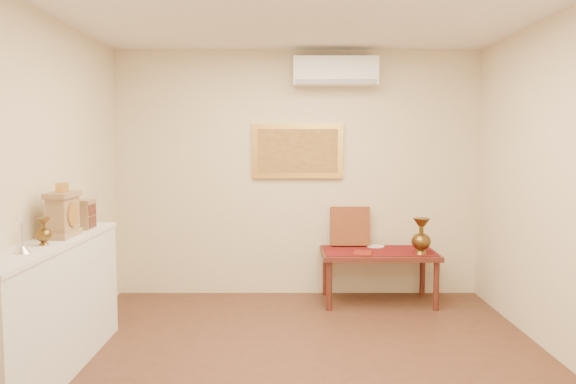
{
  "coord_description": "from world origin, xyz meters",
  "views": [
    {
      "loc": [
        -0.1,
        -3.96,
        1.69
      ],
      "look_at": [
        -0.11,
        1.15,
        1.24
      ],
      "focal_mm": 35.0,
      "sensor_mm": 36.0,
      "label": 1
    }
  ],
  "objects_px": {
    "low_table": "(378,257)",
    "display_ledge": "(50,309)",
    "brass_urn_tall": "(421,232)",
    "wooden_chest": "(83,214)",
    "mantel_clock": "(63,214)"
  },
  "relations": [
    {
      "from": "brass_urn_tall",
      "to": "mantel_clock",
      "type": "xyz_separation_m",
      "value": [
        -3.05,
        -1.47,
        0.37
      ]
    },
    {
      "from": "wooden_chest",
      "to": "display_ledge",
      "type": "bearing_deg",
      "value": -92.89
    },
    {
      "from": "brass_urn_tall",
      "to": "low_table",
      "type": "bearing_deg",
      "value": 155.89
    },
    {
      "from": "display_ledge",
      "to": "low_table",
      "type": "xyz_separation_m",
      "value": [
        2.67,
        1.88,
        -0.01
      ]
    },
    {
      "from": "low_table",
      "to": "display_ledge",
      "type": "bearing_deg",
      "value": -144.9
    },
    {
      "from": "display_ledge",
      "to": "wooden_chest",
      "type": "xyz_separation_m",
      "value": [
        0.03,
        0.63,
        0.61
      ]
    },
    {
      "from": "brass_urn_tall",
      "to": "display_ledge",
      "type": "bearing_deg",
      "value": -151.11
    },
    {
      "from": "display_ledge",
      "to": "mantel_clock",
      "type": "xyz_separation_m",
      "value": [
        0.03,
        0.23,
        0.66
      ]
    },
    {
      "from": "wooden_chest",
      "to": "low_table",
      "type": "distance_m",
      "value": 2.99
    },
    {
      "from": "mantel_clock",
      "to": "low_table",
      "type": "xyz_separation_m",
      "value": [
        2.65,
        1.65,
        -0.67
      ]
    },
    {
      "from": "brass_urn_tall",
      "to": "wooden_chest",
      "type": "relative_size",
      "value": 1.83
    },
    {
      "from": "brass_urn_tall",
      "to": "low_table",
      "type": "xyz_separation_m",
      "value": [
        -0.4,
        0.18,
        -0.3
      ]
    },
    {
      "from": "brass_urn_tall",
      "to": "low_table",
      "type": "relative_size",
      "value": 0.37
    },
    {
      "from": "mantel_clock",
      "to": "display_ledge",
      "type": "bearing_deg",
      "value": -96.38
    },
    {
      "from": "display_ledge",
      "to": "low_table",
      "type": "distance_m",
      "value": 3.27
    }
  ]
}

